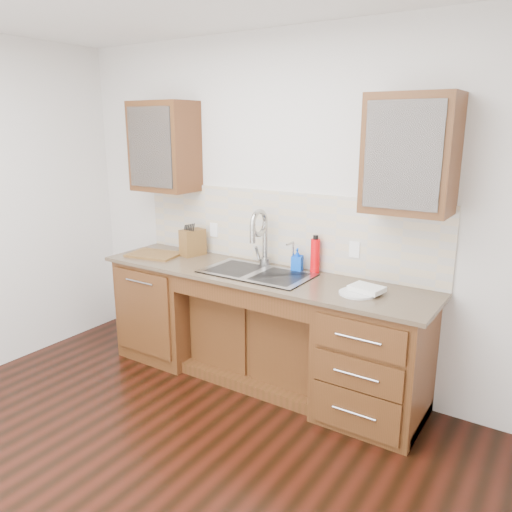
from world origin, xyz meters
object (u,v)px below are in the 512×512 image
Objects in this scene: soap_bottle at (297,260)px; knife_block at (193,242)px; water_bottle at (315,256)px; plate at (357,293)px; cutting_board at (154,254)px.

knife_block is (-0.99, -0.07, 0.02)m from soap_bottle.
soap_bottle is 0.68× the size of water_bottle.
plate is 0.58× the size of cutting_board.
water_bottle is (0.14, 0.03, 0.04)m from soap_bottle.
soap_bottle is at bearing -165.90° from water_bottle.
cutting_board is (-0.27, -0.19, -0.10)m from knife_block.
plate is (0.47, -0.30, -0.12)m from water_bottle.
plate is 1.09× the size of knife_block.
knife_block reaches higher than plate.
water_bottle is 0.57m from plate.
soap_bottle is 0.42× the size of cutting_board.
knife_block is (-1.12, -0.10, -0.02)m from water_bottle.
water_bottle reaches higher than soap_bottle.
knife_block is at bearing 172.97° from plate.
soap_bottle is 1.29m from cutting_board.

